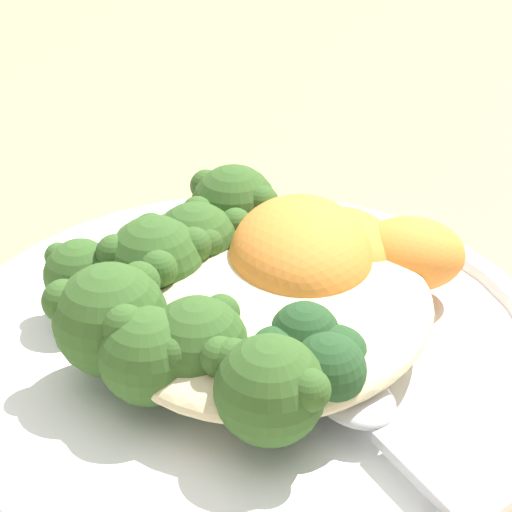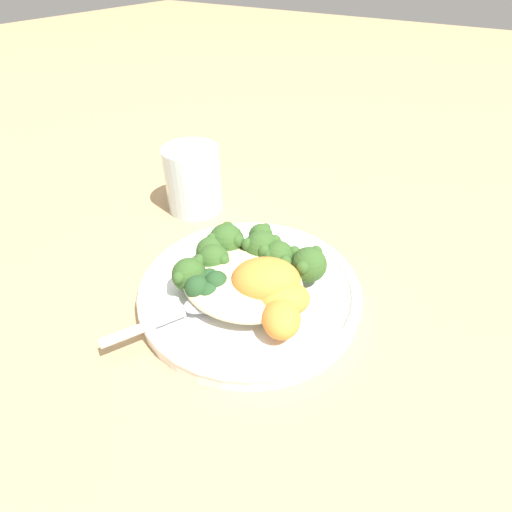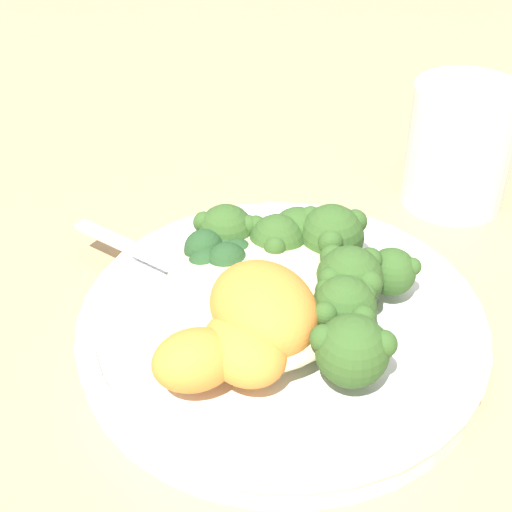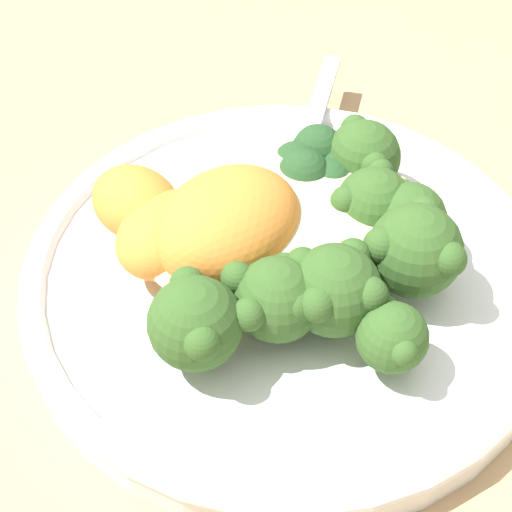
% 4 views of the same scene
% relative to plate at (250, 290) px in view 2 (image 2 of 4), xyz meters
% --- Properties ---
extents(ground_plane, '(4.00, 4.00, 0.00)m').
position_rel_plate_xyz_m(ground_plane, '(-0.01, 0.01, -0.01)').
color(ground_plane, tan).
extents(plate, '(0.24, 0.24, 0.02)m').
position_rel_plate_xyz_m(plate, '(0.00, 0.00, 0.00)').
color(plate, white).
rests_on(plate, ground_plane).
extents(quinoa_mound, '(0.13, 0.11, 0.02)m').
position_rel_plate_xyz_m(quinoa_mound, '(0.00, 0.01, 0.02)').
color(quinoa_mound, beige).
rests_on(quinoa_mound, plate).
extents(broccoli_stalk_0, '(0.07, 0.10, 0.04)m').
position_rel_plate_xyz_m(broccoli_stalk_0, '(-0.04, -0.03, 0.03)').
color(broccoli_stalk_0, '#8EB25B').
rests_on(broccoli_stalk_0, plate).
extents(broccoli_stalk_1, '(0.04, 0.10, 0.04)m').
position_rel_plate_xyz_m(broccoli_stalk_1, '(-0.02, -0.03, 0.03)').
color(broccoli_stalk_1, '#8EB25B').
rests_on(broccoli_stalk_1, plate).
extents(broccoli_stalk_2, '(0.05, 0.10, 0.04)m').
position_rel_plate_xyz_m(broccoli_stalk_2, '(0.01, -0.03, 0.03)').
color(broccoli_stalk_2, '#8EB25B').
rests_on(broccoli_stalk_2, plate).
extents(broccoli_stalk_3, '(0.06, 0.11, 0.03)m').
position_rel_plate_xyz_m(broccoli_stalk_3, '(0.02, -0.04, 0.02)').
color(broccoli_stalk_3, '#8EB25B').
rests_on(broccoli_stalk_3, plate).
extents(broccoli_stalk_4, '(0.11, 0.10, 0.04)m').
position_rel_plate_xyz_m(broccoli_stalk_4, '(0.04, -0.01, 0.03)').
color(broccoli_stalk_4, '#8EB25B').
rests_on(broccoli_stalk_4, plate).
extents(broccoli_stalk_5, '(0.08, 0.05, 0.03)m').
position_rel_plate_xyz_m(broccoli_stalk_5, '(0.05, -0.00, 0.03)').
color(broccoli_stalk_5, '#8EB25B').
rests_on(broccoli_stalk_5, plate).
extents(broccoli_stalk_6, '(0.09, 0.04, 0.04)m').
position_rel_plate_xyz_m(broccoli_stalk_6, '(0.03, 0.01, 0.03)').
color(broccoli_stalk_6, '#8EB25B').
rests_on(broccoli_stalk_6, plate).
extents(broccoli_stalk_7, '(0.09, 0.05, 0.04)m').
position_rel_plate_xyz_m(broccoli_stalk_7, '(0.04, 0.04, 0.03)').
color(broccoli_stalk_7, '#8EB25B').
rests_on(broccoli_stalk_7, plate).
extents(sweet_potato_chunk_0, '(0.09, 0.08, 0.04)m').
position_rel_plate_xyz_m(sweet_potato_chunk_0, '(-0.02, 0.01, 0.03)').
color(sweet_potato_chunk_0, orange).
rests_on(sweet_potato_chunk_0, plate).
extents(sweet_potato_chunk_1, '(0.07, 0.07, 0.03)m').
position_rel_plate_xyz_m(sweet_potato_chunk_1, '(-0.05, 0.01, 0.03)').
color(sweet_potato_chunk_1, orange).
rests_on(sweet_potato_chunk_1, plate).
extents(sweet_potato_chunk_2, '(0.05, 0.06, 0.03)m').
position_rel_plate_xyz_m(sweet_potato_chunk_2, '(-0.06, 0.04, 0.03)').
color(sweet_potato_chunk_2, orange).
rests_on(sweet_potato_chunk_2, plate).
extents(kale_tuft, '(0.04, 0.04, 0.03)m').
position_rel_plate_xyz_m(kale_tuft, '(0.03, 0.04, 0.03)').
color(kale_tuft, '#234723').
rests_on(kale_tuft, plate).
extents(spoon, '(0.07, 0.11, 0.01)m').
position_rel_plate_xyz_m(spoon, '(0.03, 0.07, 0.01)').
color(spoon, '#B7B7BC').
rests_on(spoon, plate).
extents(water_glass, '(0.08, 0.08, 0.09)m').
position_rel_plate_xyz_m(water_glass, '(0.17, -0.11, 0.03)').
color(water_glass, silver).
rests_on(water_glass, ground_plane).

